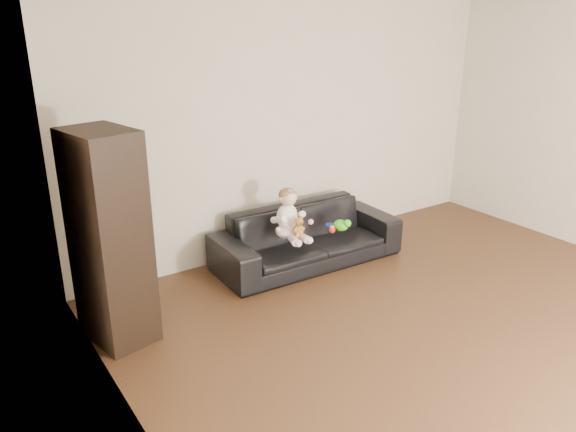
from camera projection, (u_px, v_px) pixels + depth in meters
floor at (509, 361)px, 4.14m from camera, size 5.50×5.50×0.00m
wall_back at (298, 126)px, 5.83m from camera, size 5.00×0.00×5.00m
wall_left at (184, 294)px, 2.39m from camera, size 0.00×5.50×5.50m
sofa at (307, 236)px, 5.68m from camera, size 1.93×0.80×0.56m
cabinet at (110, 239)px, 4.18m from camera, size 0.52×0.64×1.66m
shelf_item at (107, 191)px, 4.06m from camera, size 0.23×0.28×0.28m
baby at (289, 217)px, 5.33m from camera, size 0.36×0.43×0.49m
teddy_bear at (299, 227)px, 5.24m from camera, size 0.11×0.11×0.19m
toy_green at (341, 225)px, 5.57m from camera, size 0.16×0.18×0.11m
toy_rattle at (332, 230)px, 5.51m from camera, size 0.09×0.09×0.07m
toy_blue_disc at (331, 225)px, 5.70m from camera, size 0.14×0.14×0.01m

